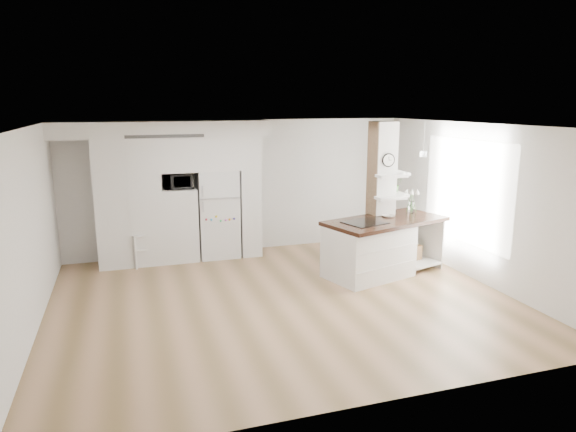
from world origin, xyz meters
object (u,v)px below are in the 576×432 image
kitchen_island (374,247)px  floor_plant_a (406,247)px  bookshelf (147,251)px  refrigerator (218,213)px

kitchen_island → floor_plant_a: bearing=15.0°
kitchen_island → bookshelf: bearing=137.6°
kitchen_island → bookshelf: (-3.82, 1.86, -0.24)m
refrigerator → floor_plant_a: (3.45, -1.40, -0.61)m
refrigerator → bookshelf: (-1.40, -0.18, -0.59)m
refrigerator → bookshelf: 1.53m
floor_plant_a → refrigerator: bearing=157.8°
refrigerator → floor_plant_a: bearing=-22.2°
refrigerator → floor_plant_a: 3.77m
refrigerator → floor_plant_a: refrigerator is taller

